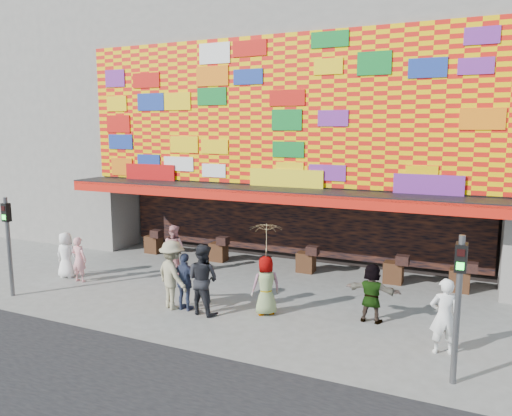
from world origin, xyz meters
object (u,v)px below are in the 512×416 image
object	(u,v)px
signal_left	(8,235)
parasol	(266,238)
ped_c	(203,279)
ped_a	(66,255)
ped_g	(266,285)
ped_h	(444,316)
ped_e	(185,282)
ped_f	(372,293)
signal_right	(459,293)
ped_i	(174,249)
ped_b	(79,259)
ped_d	(172,275)

from	to	relation	value
signal_left	parasol	size ratio (longest dim) A/B	1.70
signal_left	ped_c	distance (m)	6.14
ped_a	signal_left	bearing A→B (deg)	79.86
ped_g	parasol	bearing A→B (deg)	180.00
ped_c	ped_h	bearing A→B (deg)	-170.70
ped_e	ped_h	world-z (taller)	ped_h
ped_f	parasol	world-z (taller)	parasol
signal_left	signal_right	world-z (taller)	same
signal_right	ped_i	bearing A→B (deg)	156.45
ped_c	ped_f	bearing A→B (deg)	-154.89
ped_a	ped_c	bearing A→B (deg)	162.84
ped_c	ped_f	size ratio (longest dim) A/B	1.24
ped_f	ped_g	world-z (taller)	ped_g
signal_left	ped_b	bearing A→B (deg)	67.17
ped_c	parasol	distance (m)	2.05
ped_b	ped_e	distance (m)	4.64
ped_a	ped_e	xyz separation A→B (m)	(5.32, -0.91, 0.03)
ped_a	ped_h	bearing A→B (deg)	168.06
signal_right	ped_g	bearing A→B (deg)	159.30
signal_right	ped_i	distance (m)	10.23
ped_b	ped_e	world-z (taller)	ped_e
ped_b	ped_f	world-z (taller)	ped_f
parasol	ped_a	bearing A→B (deg)	177.97
ped_f	ped_h	size ratio (longest dim) A/B	0.90
ped_a	ped_b	world-z (taller)	ped_a
parasol	ped_d	bearing A→B (deg)	-164.96
ped_a	parasol	world-z (taller)	parasol
signal_left	parasol	xyz separation A→B (m)	(7.54, 1.84, 0.25)
signal_left	ped_f	world-z (taller)	signal_left
ped_b	ped_i	world-z (taller)	ped_i
ped_d	ped_f	xyz separation A→B (m)	(5.25, 1.35, -0.19)
signal_left	ped_f	distance (m)	10.60
ped_i	parasol	size ratio (longest dim) A/B	0.97
ped_d	ped_a	bearing A→B (deg)	15.31
ped_f	ped_g	distance (m)	2.79
ped_d	ped_f	size ratio (longest dim) A/B	1.24
ped_e	signal_right	bearing A→B (deg)	171.17
ped_i	signal_right	bearing A→B (deg)	158.55
ped_a	ped_b	xyz separation A→B (m)	(0.74, -0.18, -0.03)
ped_h	ped_i	bearing A→B (deg)	-36.70
ped_e	ped_f	world-z (taller)	ped_e
ped_c	parasol	world-z (taller)	parasol
ped_f	parasol	xyz separation A→B (m)	(-2.71, -0.67, 1.33)
ped_d	ped_i	size ratio (longest dim) A/B	1.14
signal_right	ped_c	size ratio (longest dim) A/B	1.55
parasol	signal_left	bearing A→B (deg)	-166.30
ped_a	ped_i	world-z (taller)	ped_i
ped_a	ped_d	world-z (taller)	ped_d
ped_h	ped_i	xyz separation A→B (m)	(-9.02, 2.74, -0.02)
ped_b	ped_e	size ratio (longest dim) A/B	0.93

